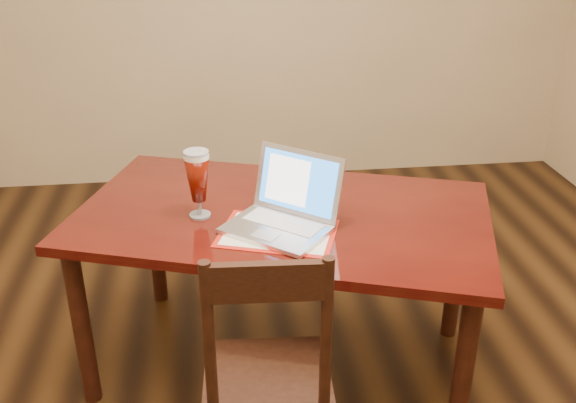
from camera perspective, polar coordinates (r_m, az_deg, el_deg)
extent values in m
cube|color=#440E09|center=(2.51, -0.51, -1.31)|extent=(1.80, 1.36, 0.04)
cylinder|color=#34140D|center=(2.65, -17.86, -10.58)|extent=(0.07, 0.07, 0.71)
cylinder|color=#34140D|center=(2.38, 15.24, -14.93)|extent=(0.07, 0.07, 0.71)
cylinder|color=#34140D|center=(3.20, -11.72, -3.13)|extent=(0.07, 0.07, 0.71)
cylinder|color=#34140D|center=(2.98, 14.73, -5.79)|extent=(0.07, 0.07, 0.71)
cube|color=#B51C10|center=(2.34, -0.93, -2.83)|extent=(0.49, 0.42, 0.00)
cube|color=silver|center=(2.34, -0.93, -2.79)|extent=(0.44, 0.37, 0.00)
cube|color=silver|center=(2.35, -1.09, -2.50)|extent=(0.44, 0.42, 0.02)
cube|color=#B9BABE|center=(2.38, -0.44, -1.83)|extent=(0.30, 0.27, 0.00)
cube|color=silver|center=(2.29, -2.04, -3.00)|extent=(0.11, 0.11, 0.00)
cube|color=silver|center=(2.41, 0.91, 1.70)|extent=(0.33, 0.28, 0.24)
cube|color=blue|center=(2.40, 0.84, 1.69)|extent=(0.28, 0.24, 0.20)
cube|color=white|center=(2.42, -0.05, 1.90)|extent=(0.17, 0.15, 0.17)
cylinder|color=silver|center=(2.49, -7.82, -1.20)|extent=(0.08, 0.08, 0.01)
cylinder|color=silver|center=(2.48, -7.86, -0.49)|extent=(0.01, 0.01, 0.06)
cylinder|color=white|center=(2.39, -8.16, 4.02)|extent=(0.09, 0.09, 0.02)
cylinder|color=silver|center=(2.39, -8.18, 4.34)|extent=(0.09, 0.09, 0.01)
cylinder|color=white|center=(2.77, -1.29, 2.25)|extent=(0.06, 0.06, 0.04)
cylinder|color=white|center=(2.77, 2.64, 2.24)|extent=(0.06, 0.06, 0.04)
cube|color=black|center=(2.19, -1.85, -15.61)|extent=(0.44, 0.42, 0.04)
cylinder|color=black|center=(2.45, -6.01, -17.18)|extent=(0.04, 0.04, 0.41)
cylinder|color=black|center=(2.46, 2.18, -16.92)|extent=(0.04, 0.04, 0.41)
cylinder|color=black|center=(1.88, -7.02, -12.34)|extent=(0.04, 0.04, 0.53)
cylinder|color=black|center=(1.89, 3.41, -12.00)|extent=(0.04, 0.04, 0.53)
cube|color=black|center=(1.77, -1.88, -7.15)|extent=(0.34, 0.05, 0.12)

